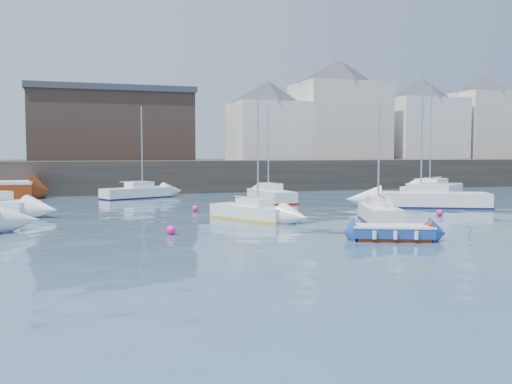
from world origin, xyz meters
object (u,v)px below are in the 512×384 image
object	(u,v)px
sailboat_c	(380,213)
sailboat_h	(137,192)
sailboat_b	(252,212)
buoy_mid	(440,216)
buoy_far	(195,211)
buoy_near	(171,234)
sailboat_d	(431,199)
blue_dinghy	(392,232)
sailboat_f	(271,195)
sailboat_g	(433,190)

from	to	relation	value
sailboat_c	sailboat_h	size ratio (longest dim) A/B	0.87
sailboat_b	buoy_mid	bearing A→B (deg)	-9.31
buoy_mid	sailboat_b	bearing A→B (deg)	170.69
buoy_far	buoy_near	bearing A→B (deg)	-108.05
sailboat_d	buoy_far	size ratio (longest dim) A/B	23.79
sailboat_c	buoy_far	xyz separation A→B (m)	(-8.23, 8.81, -0.50)
blue_dinghy	sailboat_h	distance (m)	27.53
sailboat_h	buoy_mid	world-z (taller)	sailboat_h
blue_dinghy	sailboat_d	bearing A→B (deg)	49.16
blue_dinghy	buoy_far	size ratio (longest dim) A/B	9.15
sailboat_b	sailboat_f	bearing A→B (deg)	64.93
buoy_mid	buoy_near	bearing A→B (deg)	-170.54
buoy_mid	blue_dinghy	bearing A→B (deg)	-136.24
buoy_near	buoy_far	xyz separation A→B (m)	(3.20, 9.82, 0.00)
sailboat_c	buoy_near	world-z (taller)	sailboat_c
buoy_near	sailboat_c	bearing A→B (deg)	5.06
sailboat_c	sailboat_b	bearing A→B (deg)	149.67
sailboat_h	buoy_mid	distance (m)	24.60
sailboat_h	sailboat_c	bearing A→B (deg)	-62.79
sailboat_d	buoy_far	xyz separation A→B (m)	(-15.92, 2.49, -0.58)
sailboat_f	sailboat_h	world-z (taller)	sailboat_h
sailboat_c	sailboat_f	size ratio (longest dim) A/B	0.89
sailboat_h	buoy_near	distance (m)	21.71
sailboat_f	buoy_mid	xyz separation A→B (m)	(6.38, -12.05, -0.52)
sailboat_b	sailboat_c	distance (m)	7.06
buoy_near	buoy_far	world-z (taller)	buoy_near
sailboat_b	sailboat_c	bearing A→B (deg)	-30.33
sailboat_f	sailboat_g	world-z (taller)	sailboat_g
sailboat_g	buoy_far	distance (m)	22.19
sailboat_f	sailboat_c	bearing A→B (deg)	-84.56
blue_dinghy	sailboat_g	size ratio (longest dim) A/B	0.36
sailboat_h	buoy_near	world-z (taller)	sailboat_h
sailboat_h	buoy_far	distance (m)	12.12
sailboat_f	buoy_far	xyz separation A→B (m)	(-6.92, -4.98, -0.52)
buoy_mid	sailboat_h	bearing A→B (deg)	129.64
sailboat_g	sailboat_h	world-z (taller)	sailboat_g
sailboat_b	sailboat_h	size ratio (longest dim) A/B	0.89
buoy_mid	sailboat_d	bearing A→B (deg)	60.19
sailboat_b	sailboat_h	world-z (taller)	sailboat_h
sailboat_c	sailboat_h	world-z (taller)	sailboat_h
buoy_near	sailboat_h	bearing A→B (deg)	87.88
sailboat_h	buoy_near	xyz separation A→B (m)	(-0.80, -21.69, -0.49)
sailboat_b	sailboat_c	world-z (taller)	sailboat_b
sailboat_d	sailboat_g	xyz separation A→B (m)	(5.62, 7.80, -0.00)
sailboat_d	buoy_near	distance (m)	20.49
blue_dinghy	sailboat_g	world-z (taller)	sailboat_g
sailboat_g	sailboat_h	bearing A→B (deg)	164.68
sailboat_h	buoy_far	xyz separation A→B (m)	(2.40, -11.87, -0.49)
buoy_near	sailboat_g	bearing A→B (deg)	31.45
buoy_mid	buoy_far	xyz separation A→B (m)	(-13.29, 7.07, 0.00)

